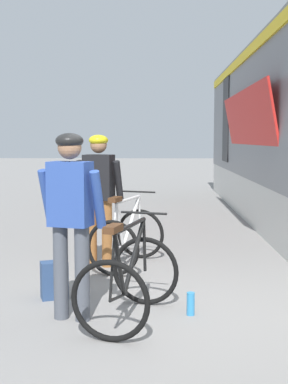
{
  "coord_description": "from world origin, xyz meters",
  "views": [
    {
      "loc": [
        -0.36,
        -4.8,
        1.71
      ],
      "look_at": [
        -0.55,
        1.49,
        1.05
      ],
      "focal_mm": 47.63,
      "sensor_mm": 36.0,
      "label": 1
    }
  ],
  "objects": [
    {
      "name": "cyclist_near_in_dark",
      "position": [
        -1.16,
        1.92,
        1.05
      ],
      "size": [
        0.65,
        0.4,
        1.76
      ],
      "color": "#935B2D",
      "rests_on": "ground"
    },
    {
      "name": "ground_plane",
      "position": [
        0.0,
        0.0,
        0.0
      ],
      "size": [
        80.0,
        80.0,
        0.0
      ],
      "primitive_type": "plane",
      "color": "gray"
    },
    {
      "name": "cyclist_far_in_blue",
      "position": [
        -1.18,
        -0.13,
        1.05
      ],
      "size": [
        0.66,
        0.41,
        1.76
      ],
      "color": "#4C515B",
      "rests_on": "ground"
    },
    {
      "name": "bicycle_far_black",
      "position": [
        -0.64,
        -0.17,
        0.4
      ],
      "size": [
        0.97,
        1.22,
        0.99
      ],
      "color": "black",
      "rests_on": "ground"
    },
    {
      "name": "backpack_on_platform",
      "position": [
        -1.48,
        0.51,
        0.2
      ],
      "size": [
        0.33,
        0.27,
        0.4
      ],
      "primitive_type": "cube",
      "rotation": [
        0.0,
        0.0,
        0.36
      ],
      "color": "navy",
      "rests_on": "ground"
    },
    {
      "name": "water_bottle_near_the_bikes",
      "position": [
        -0.05,
        0.02,
        0.11
      ],
      "size": [
        0.08,
        0.08,
        0.22
      ],
      "primitive_type": "cylinder",
      "color": "#338CCC",
      "rests_on": "ground"
    },
    {
      "name": "bicycle_near_white",
      "position": [
        -0.78,
        1.88,
        0.4
      ],
      "size": [
        1.0,
        1.23,
        0.99
      ],
      "color": "black",
      "rests_on": "ground"
    }
  ]
}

